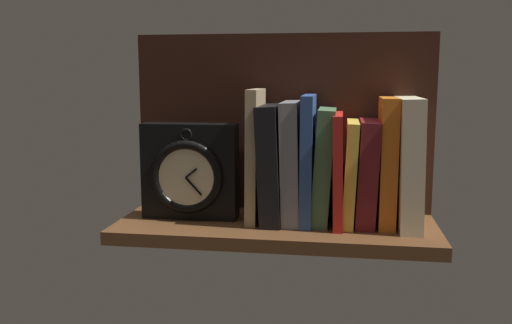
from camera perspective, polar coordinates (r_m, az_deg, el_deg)
name	(u,v)px	position (r cm, az deg, el deg)	size (l,w,h in cm)	color
ground_plane	(276,229)	(107.58, 2.05, -6.96)	(61.89, 23.42, 2.50)	brown
back_panel	(282,123)	(114.91, 2.77, 4.06)	(61.89, 1.20, 36.90)	black
book_tan_shortstories	(255,155)	(107.21, -0.07, 0.72)	(2.08, 12.77, 25.77)	tan
book_black_skeptic	(272,163)	(106.99, 1.68, -0.12)	(3.91, 15.59, 22.72)	black
book_gray_chess	(292,162)	(106.52, 3.78, 0.01)	(3.36, 14.00, 23.42)	gray
book_blue_modern	(308,159)	(106.20, 5.45, 0.31)	(2.23, 14.63, 24.69)	#2D4C8E
book_green_romantic	(324,166)	(106.27, 7.07, -0.42)	(3.22, 12.98, 22.11)	#476B44
book_red_requiem	(338,169)	(106.30, 8.57, -0.70)	(1.79, 16.38, 21.20)	red
book_yellow_seinlanguage	(350,173)	(106.44, 9.79, -1.10)	(2.16, 13.94, 19.79)	gold
book_maroon_dawkins	(367,173)	(106.53, 11.51, -1.09)	(3.63, 13.07, 19.96)	maroon
book_orange_pandolfini	(387,162)	(106.42, 13.51, 0.01)	(3.10, 12.35, 24.30)	orange
book_cream_twain	(408,162)	(106.82, 15.59, -0.03)	(4.07, 16.86, 24.31)	beige
framed_clock	(189,172)	(109.14, -6.97, -1.07)	(19.02, 6.11, 19.02)	black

